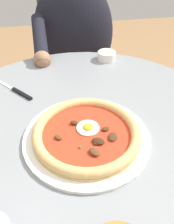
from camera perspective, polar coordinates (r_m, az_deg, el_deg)
name	(u,v)px	position (r m, az deg, el deg)	size (l,w,h in m)	color
dining_table	(85,157)	(0.77, -0.42, -10.92)	(0.92, 0.92, 0.73)	gray
pizza_on_plate	(87,134)	(0.60, -0.10, -5.40)	(0.33, 0.33, 0.04)	white
steak_knife	(16,90)	(0.82, -17.05, 5.09)	(0.18, 0.16, 0.01)	silver
ramekin_capers	(107,55)	(0.98, 4.82, 13.63)	(0.07, 0.07, 0.03)	white
diner_person	(75,71)	(1.33, -2.99, 10.07)	(0.49, 0.41, 1.16)	#282833
cafe_chair_diner	(74,59)	(1.46, -3.23, 12.93)	(0.46, 0.46, 0.88)	#504A45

